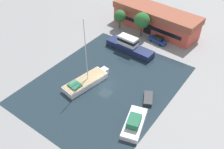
# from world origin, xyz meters

# --- Properties ---
(ground_plane) EXTENTS (440.00, 440.00, 0.00)m
(ground_plane) POSITION_xyz_m (0.00, 0.00, 0.00)
(ground_plane) COLOR gray
(water_canal) EXTENTS (26.18, 32.74, 0.01)m
(water_canal) POSITION_xyz_m (0.00, 0.00, 0.00)
(water_canal) COLOR #1E2D38
(water_canal) RESTS_ON ground
(warehouse_building) EXTENTS (24.79, 9.51, 5.86)m
(warehouse_building) POSITION_xyz_m (-3.03, 26.59, 2.97)
(warehouse_building) COLOR #C64C3D
(warehouse_building) RESTS_ON ground
(quay_tree_near_building) EXTENTS (4.07, 4.07, 6.62)m
(quay_tree_near_building) POSITION_xyz_m (-4.04, 20.94, 4.57)
(quay_tree_near_building) COLOR brown
(quay_tree_near_building) RESTS_ON ground
(quay_tree_by_water) EXTENTS (3.28, 3.28, 5.32)m
(quay_tree_by_water) POSITION_xyz_m (-11.03, 21.17, 3.66)
(quay_tree_by_water) COLOR brown
(quay_tree_by_water) RESTS_ON ground
(parked_car) EXTENTS (5.00, 2.48, 1.80)m
(parked_car) POSITION_xyz_m (1.15, 20.64, 0.89)
(parked_car) COLOR navy
(parked_car) RESTS_ON ground
(sailboat_moored) EXTENTS (4.89, 11.03, 14.55)m
(sailboat_moored) POSITION_xyz_m (-3.20, -2.19, 0.73)
(sailboat_moored) COLOR silver
(sailboat_moored) RESTS_ON water_canal
(motor_cruiser) EXTENTS (12.51, 3.74, 3.70)m
(motor_cruiser) POSITION_xyz_m (-2.76, 13.31, 1.33)
(motor_cruiser) COLOR #19234C
(motor_cruiser) RESTS_ON water_canal
(small_dinghy) EXTENTS (3.11, 3.99, 0.71)m
(small_dinghy) POSITION_xyz_m (9.41, 1.33, 0.36)
(small_dinghy) COLOR #23282D
(small_dinghy) RESTS_ON water_canal
(cabin_boat) EXTENTS (4.94, 7.80, 2.21)m
(cabin_boat) POSITION_xyz_m (10.61, -5.63, 0.79)
(cabin_boat) COLOR silver
(cabin_boat) RESTS_ON water_canal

